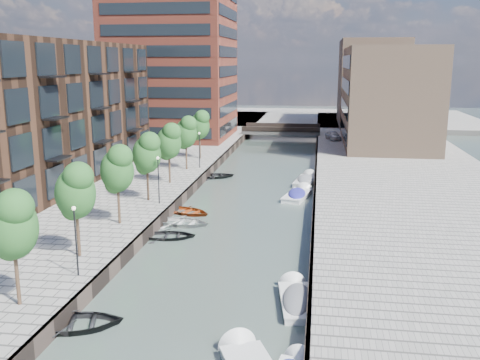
% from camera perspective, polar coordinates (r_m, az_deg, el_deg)
% --- Properties ---
extents(water, '(300.00, 300.00, 0.00)m').
position_cam_1_polar(water, '(60.98, 2.32, 0.21)').
color(water, '#38473F').
rests_on(water, ground).
extents(quay_right, '(20.00, 140.00, 1.00)m').
position_cam_1_polar(quay_right, '(61.32, 17.35, 0.19)').
color(quay_right, gray).
rests_on(quay_right, ground).
extents(quay_wall_left, '(0.25, 140.00, 1.00)m').
position_cam_1_polar(quay_wall_left, '(61.80, -3.31, 0.84)').
color(quay_wall_left, '#332823').
rests_on(quay_wall_left, ground).
extents(quay_wall_right, '(0.25, 140.00, 1.00)m').
position_cam_1_polar(quay_wall_right, '(60.55, 8.07, 0.49)').
color(quay_wall_right, '#332823').
rests_on(quay_wall_right, ground).
extents(far_closure, '(80.00, 40.00, 1.00)m').
position_cam_1_polar(far_closure, '(120.05, 5.41, 6.55)').
color(far_closure, gray).
rests_on(far_closure, ground).
extents(apartment_block, '(8.00, 38.00, 14.00)m').
position_cam_1_polar(apartment_block, '(56.03, -19.73, 6.67)').
color(apartment_block, black).
rests_on(apartment_block, quay_left).
extents(tower, '(18.00, 18.00, 30.00)m').
position_cam_1_polar(tower, '(87.43, -7.25, 14.43)').
color(tower, brown).
rests_on(tower, quay_left).
extents(tan_block_near, '(12.00, 25.00, 14.00)m').
position_cam_1_polar(tan_block_near, '(81.96, 15.40, 8.62)').
color(tan_block_near, '#8F7058').
rests_on(tan_block_near, quay_right).
extents(tan_block_far, '(12.00, 20.00, 16.00)m').
position_cam_1_polar(tan_block_far, '(107.74, 13.81, 10.09)').
color(tan_block_far, '#8F7058').
rests_on(tan_block_far, quay_right).
extents(bridge, '(13.00, 6.00, 1.30)m').
position_cam_1_polar(bridge, '(92.18, 4.47, 5.29)').
color(bridge, gray).
rests_on(bridge, ground).
extents(tree_0, '(2.50, 2.50, 5.95)m').
position_cam_1_polar(tree_0, '(28.61, -23.15, -4.24)').
color(tree_0, '#382619').
rests_on(tree_0, quay_left).
extents(tree_1, '(2.50, 2.50, 5.95)m').
position_cam_1_polar(tree_1, '(34.53, -17.17, -0.99)').
color(tree_1, '#382619').
rests_on(tree_1, quay_left).
extents(tree_2, '(2.50, 2.50, 5.95)m').
position_cam_1_polar(tree_2, '(40.80, -12.99, 1.29)').
color(tree_2, '#382619').
rests_on(tree_2, quay_left).
extents(tree_3, '(2.50, 2.50, 5.95)m').
position_cam_1_polar(tree_3, '(47.27, -9.93, 2.95)').
color(tree_3, '#382619').
rests_on(tree_3, quay_left).
extents(tree_4, '(2.50, 2.50, 5.95)m').
position_cam_1_polar(tree_4, '(53.88, -7.61, 4.20)').
color(tree_4, '#382619').
rests_on(tree_4, quay_left).
extents(tree_5, '(2.50, 2.50, 5.95)m').
position_cam_1_polar(tree_5, '(60.57, -5.79, 5.17)').
color(tree_5, '#382619').
rests_on(tree_5, quay_left).
extents(tree_6, '(2.50, 2.50, 5.95)m').
position_cam_1_polar(tree_6, '(67.33, -4.34, 5.95)').
color(tree_6, '#382619').
rests_on(tree_6, quay_left).
extents(lamp_0, '(0.24, 0.24, 4.12)m').
position_cam_1_polar(lamp_0, '(31.85, -17.14, -5.48)').
color(lamp_0, black).
rests_on(lamp_0, quay_left).
extents(lamp_1, '(0.24, 0.24, 4.12)m').
position_cam_1_polar(lamp_1, '(46.28, -8.70, 0.52)').
color(lamp_1, black).
rests_on(lamp_1, quay_left).
extents(lamp_2, '(0.24, 0.24, 4.12)m').
position_cam_1_polar(lamp_2, '(61.49, -4.35, 3.62)').
color(lamp_2, black).
rests_on(lamp_2, quay_left).
extents(sloop_0, '(5.43, 4.55, 0.96)m').
position_cam_1_polar(sloop_0, '(28.99, -16.95, -14.84)').
color(sloop_0, black).
rests_on(sloop_0, ground).
extents(sloop_1, '(4.43, 3.46, 0.84)m').
position_cam_1_polar(sloop_1, '(40.95, -7.54, -6.15)').
color(sloop_1, black).
rests_on(sloop_1, ground).
extents(sloop_2, '(4.96, 4.31, 0.86)m').
position_cam_1_polar(sloop_2, '(47.11, -5.54, -3.58)').
color(sloop_2, maroon).
rests_on(sloop_2, ground).
extents(sloop_3, '(4.76, 3.64, 0.92)m').
position_cam_1_polar(sloop_3, '(43.96, -6.08, -4.79)').
color(sloop_3, '#BDBDBB').
rests_on(sloop_3, ground).
extents(sloop_4, '(5.23, 4.53, 0.91)m').
position_cam_1_polar(sloop_4, '(61.19, -2.62, 0.25)').
color(sloop_4, black).
rests_on(sloop_4, ground).
extents(motorboat_1, '(2.38, 5.16, 1.66)m').
position_cam_1_polar(motorboat_1, '(30.47, 5.99, -12.50)').
color(motorboat_1, silver).
rests_on(motorboat_1, ground).
extents(motorboat_3, '(2.96, 5.64, 1.79)m').
position_cam_1_polar(motorboat_3, '(52.78, 6.23, -1.58)').
color(motorboat_3, white).
rests_on(motorboat_3, ground).
extents(motorboat_4, '(2.68, 5.70, 1.83)m').
position_cam_1_polar(motorboat_4, '(59.12, 7.07, -0.05)').
color(motorboat_4, silver).
rests_on(motorboat_4, ground).
extents(car, '(2.77, 4.40, 1.40)m').
position_cam_1_polar(car, '(84.88, 9.91, 4.72)').
color(car, silver).
rests_on(car, quay_right).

